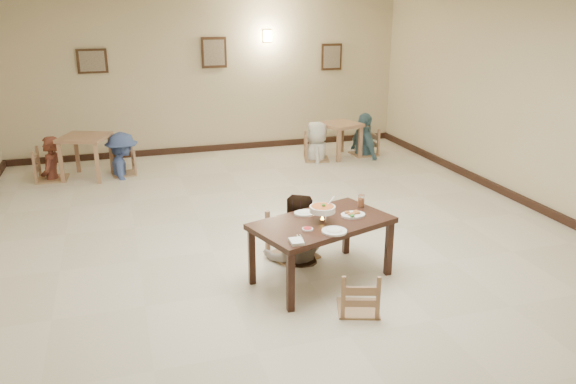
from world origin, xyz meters
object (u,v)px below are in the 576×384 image
object	(u,v)px
bg_chair_rl	(317,135)
bg_diner_b	(120,133)
bg_chair_ll	(49,150)
bg_diner_a	(47,137)
bg_diner_d	(365,113)
bg_chair_rr	(365,130)
main_table	(322,228)
chair_near	(360,271)
bg_table_left	(85,143)
curry_warmer	(322,209)
bg_diner_c	(317,122)
bg_table_right	(341,130)
drink_glass	(361,201)
main_diner	(296,194)
chair_far	(293,216)
bg_chair_lr	(122,151)

from	to	relation	value
bg_chair_rl	bg_diner_b	size ratio (longest dim) A/B	0.65
bg_chair_ll	bg_diner_a	xyz separation A→B (m)	(0.00, 0.00, 0.24)
bg_diner_d	bg_diner_b	bearing A→B (deg)	86.90
bg_chair_rr	main_table	bearing A→B (deg)	-31.80
chair_near	bg_table_left	world-z (taller)	chair_near
bg_table_left	bg_chair_ll	bearing A→B (deg)	174.89
curry_warmer	bg_diner_a	distance (m)	5.85
bg_table_left	bg_diner_c	size ratio (longest dim) A/B	0.64
curry_warmer	bg_chair_rr	xyz separation A→B (m)	(2.74, 4.86, -0.34)
curry_warmer	bg_chair_rl	bearing A→B (deg)	70.55
main_table	bg_chair_rr	size ratio (longest dim) A/B	1.65
bg_table_right	bg_diner_a	size ratio (longest dim) A/B	0.56
drink_glass	bg_chair_rl	world-z (taller)	bg_chair_rl
main_diner	bg_chair_rl	bearing A→B (deg)	-101.42
bg_table_right	chair_far	bearing A→B (deg)	-119.17
bg_chair_rl	bg_diner_a	bearing A→B (deg)	103.12
bg_table_right	bg_chair_rr	distance (m)	0.53
bg_table_left	bg_chair_rl	bearing A→B (deg)	-1.04
bg_chair_rl	bg_diner_d	world-z (taller)	bg_diner_d
chair_far	main_diner	distance (m)	0.29
chair_far	drink_glass	xyz separation A→B (m)	(0.71, -0.37, 0.24)
bg_chair_ll	bg_diner_d	bearing A→B (deg)	-87.64
curry_warmer	bg_diner_d	size ratio (longest dim) A/B	0.18
chair_far	main_diner	world-z (taller)	main_diner
bg_table_left	bg_diner_d	size ratio (longest dim) A/B	0.57
main_diner	bg_diner_b	bearing A→B (deg)	-54.38
chair_far	curry_warmer	distance (m)	0.76
main_table	bg_diner_a	world-z (taller)	bg_diner_a
main_table	bg_chair_rl	size ratio (longest dim) A/B	1.67
chair_near	main_diner	xyz separation A→B (m)	(-0.23, 1.34, 0.39)
bg_table_right	chair_near	bearing A→B (deg)	-110.51
curry_warmer	bg_chair_rl	size ratio (longest dim) A/B	0.31
bg_diner_b	bg_chair_lr	bearing A→B (deg)	-0.00
chair_far	drink_glass	size ratio (longest dim) A/B	7.34
bg_chair_ll	chair_far	bearing A→B (deg)	-141.39
bg_chair_lr	main_table	bearing A→B (deg)	16.86
bg_table_right	bg_chair_rr	xyz separation A→B (m)	(0.53, 0.01, -0.04)
chair_far	bg_chair_rl	xyz separation A→B (m)	(1.81, 4.10, -0.03)
main_table	bg_diner_c	world-z (taller)	bg_diner_c
curry_warmer	bg_chair_rl	distance (m)	5.09
chair_far	bg_diner_d	xyz separation A→B (m)	(2.86, 4.19, 0.33)
drink_glass	bg_chair_lr	size ratio (longest dim) A/B	0.17
main_diner	bg_diner_a	world-z (taller)	main_diner
main_table	drink_glass	bearing A→B (deg)	6.80
bg_chair_lr	bg_diner_b	size ratio (longest dim) A/B	0.57
chair_near	bg_chair_rr	bearing A→B (deg)	-96.34
main_diner	curry_warmer	world-z (taller)	main_diner
bg_table_left	bg_chair_rl	distance (m)	4.26
main_table	main_diner	world-z (taller)	main_diner
bg_diner_b	bg_diner_d	bearing A→B (deg)	-94.35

